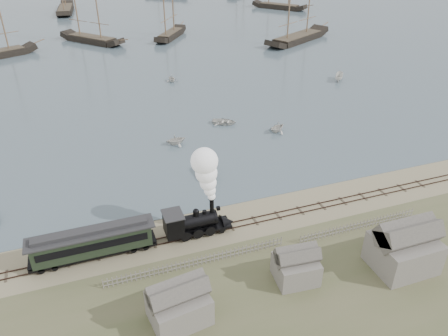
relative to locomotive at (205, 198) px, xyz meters
name	(u,v)px	position (x,y,z in m)	size (l,w,h in m)	color
ground	(233,215)	(4.12, 2.00, -4.63)	(600.00, 600.00, 0.00)	tan
rail_track	(239,224)	(4.12, 0.00, -4.59)	(120.00, 1.80, 0.16)	#32211B
picket_fence_west	(198,266)	(-2.38, -5.00, -4.63)	(19.00, 0.10, 1.20)	slate
picket_fence_east	(358,230)	(16.62, -5.50, -4.63)	(15.00, 0.10, 1.20)	slate
shed_left	(180,319)	(-5.88, -11.00, -4.63)	(5.00, 4.00, 4.10)	slate
shed_mid	(295,279)	(6.12, -10.00, -4.63)	(4.00, 3.50, 3.60)	slate
shed_right	(399,266)	(17.12, -12.00, -4.63)	(6.00, 5.00, 5.10)	slate
locomotive	(205,198)	(0.00, 0.00, 0.00)	(8.08, 3.02, 10.07)	black
passenger_coach	(92,242)	(-12.22, 0.00, -2.64)	(12.90, 2.49, 3.13)	black
beached_dinghy	(110,238)	(-10.39, 2.09, -4.28)	(3.39, 2.42, 0.70)	silver
rowboat_1	(176,140)	(2.17, 22.12, -3.73)	(3.19, 2.75, 1.68)	silver
rowboat_2	(209,172)	(4.07, 11.24, -3.79)	(4.04, 1.52, 1.56)	silver
rowboat_3	(224,122)	(11.81, 26.79, -4.14)	(4.17, 2.98, 0.86)	silver
rowboat_4	(277,127)	(19.00, 20.91, -3.71)	(3.29, 2.84, 1.73)	silver
rowboat_5	(339,77)	(42.59, 39.54, -3.79)	(4.07, 1.53, 1.57)	silver
rowboat_7	(172,78)	(8.55, 50.91, -3.83)	(2.81, 2.43, 1.48)	silver
schooner_2	(87,5)	(-4.52, 90.30, 5.43)	(20.76, 4.79, 20.00)	black
schooner_3	(169,1)	(17.30, 87.91, 5.43)	(16.93, 3.91, 20.00)	black
schooner_4	(301,4)	(50.11, 72.38, 5.43)	(25.16, 5.81, 20.00)	black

